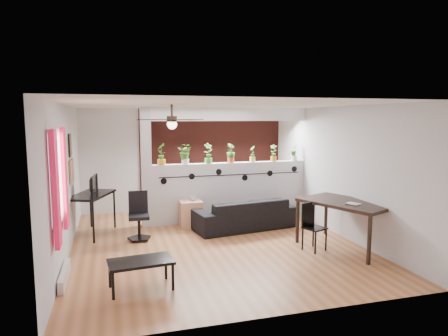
% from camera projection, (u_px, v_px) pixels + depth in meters
% --- Properties ---
extents(room_shell, '(6.30, 7.10, 2.90)m').
position_uv_depth(room_shell, '(213.00, 175.00, 7.49)').
color(room_shell, '#955931').
rests_on(room_shell, ground).
extents(partition_wall, '(3.60, 0.18, 1.35)m').
position_uv_depth(partition_wall, '(231.00, 192.00, 9.22)').
color(partition_wall, '#BCBCC1').
rests_on(partition_wall, ground).
extents(ceiling_header, '(3.60, 0.18, 0.30)m').
position_uv_depth(ceiling_header, '(231.00, 114.00, 8.99)').
color(ceiling_header, silver).
rests_on(ceiling_header, room_shell).
extents(pier_column, '(0.22, 0.20, 2.60)m').
position_uv_depth(pier_column, '(146.00, 168.00, 8.62)').
color(pier_column, '#BCBCC1').
rests_on(pier_column, ground).
extents(brick_panel, '(3.90, 0.05, 2.60)m').
position_uv_depth(brick_panel, '(215.00, 159.00, 10.54)').
color(brick_panel, '#A03A2E').
rests_on(brick_panel, ground).
extents(vine_decal, '(3.31, 0.01, 0.30)m').
position_uv_depth(vine_decal, '(232.00, 175.00, 9.07)').
color(vine_decal, black).
rests_on(vine_decal, partition_wall).
extents(window_assembly, '(0.09, 1.30, 1.55)m').
position_uv_depth(window_assembly, '(58.00, 179.00, 5.63)').
color(window_assembly, white).
rests_on(window_assembly, room_shell).
extents(baseboard_heater, '(0.08, 1.00, 0.18)m').
position_uv_depth(baseboard_heater, '(65.00, 275.00, 5.81)').
color(baseboard_heater, silver).
rests_on(baseboard_heater, ground).
extents(corkboard, '(0.03, 0.60, 0.45)m').
position_uv_depth(corkboard, '(72.00, 171.00, 7.70)').
color(corkboard, '#9D704B').
rests_on(corkboard, room_shell).
extents(framed_art, '(0.03, 0.34, 0.44)m').
position_uv_depth(framed_art, '(70.00, 145.00, 7.59)').
color(framed_art, '#8C7259').
rests_on(framed_art, room_shell).
extents(ceiling_fan, '(1.19, 1.19, 0.43)m').
position_uv_depth(ceiling_fan, '(172.00, 121.00, 6.86)').
color(ceiling_fan, black).
rests_on(ceiling_fan, room_shell).
extents(potted_plant_0, '(0.31, 0.32, 0.48)m').
position_uv_depth(potted_plant_0, '(161.00, 153.00, 8.68)').
color(potted_plant_0, orange).
rests_on(potted_plant_0, partition_wall).
extents(potted_plant_1, '(0.29, 0.27, 0.45)m').
position_uv_depth(potted_plant_1, '(185.00, 153.00, 8.82)').
color(potted_plant_1, white).
rests_on(potted_plant_1, partition_wall).
extents(potted_plant_2, '(0.26, 0.22, 0.46)m').
position_uv_depth(potted_plant_2, '(208.00, 153.00, 8.96)').
color(potted_plant_2, green).
rests_on(potted_plant_2, partition_wall).
extents(potted_plant_3, '(0.28, 0.28, 0.43)m').
position_uv_depth(potted_plant_3, '(231.00, 153.00, 9.10)').
color(potted_plant_3, '#C94520').
rests_on(potted_plant_3, partition_wall).
extents(potted_plant_4, '(0.15, 0.19, 0.38)m').
position_uv_depth(potted_plant_4, '(252.00, 153.00, 9.25)').
color(potted_plant_4, gold).
rests_on(potted_plant_4, partition_wall).
extents(potted_plant_5, '(0.25, 0.24, 0.40)m').
position_uv_depth(potted_plant_5, '(274.00, 152.00, 9.39)').
color(potted_plant_5, '#C47017').
rests_on(potted_plant_5, partition_wall).
extents(potted_plant_6, '(0.25, 0.23, 0.40)m').
position_uv_depth(potted_plant_6, '(294.00, 152.00, 9.53)').
color(potted_plant_6, silver).
rests_on(potted_plant_6, partition_wall).
extents(sofa, '(2.22, 1.14, 0.62)m').
position_uv_depth(sofa, '(245.00, 214.00, 8.60)').
color(sofa, black).
rests_on(sofa, ground).
extents(cube_shelf, '(0.48, 0.42, 0.58)m').
position_uv_depth(cube_shelf, '(191.00, 214.00, 8.67)').
color(cube_shelf, tan).
rests_on(cube_shelf, ground).
extents(cup, '(0.13, 0.13, 0.10)m').
position_uv_depth(cup, '(193.00, 199.00, 8.64)').
color(cup, gray).
rests_on(cup, cube_shelf).
extents(computer_desk, '(0.99, 1.31, 0.84)m').
position_uv_depth(computer_desk, '(91.00, 198.00, 8.06)').
color(computer_desk, black).
rests_on(computer_desk, ground).
extents(monitor, '(0.35, 0.11, 0.20)m').
position_uv_depth(monitor, '(91.00, 188.00, 8.18)').
color(monitor, black).
rests_on(monitor, computer_desk).
extents(office_chair, '(0.48, 0.48, 0.93)m').
position_uv_depth(office_chair, '(139.00, 219.00, 7.79)').
color(office_chair, black).
rests_on(office_chair, ground).
extents(dining_table, '(1.51, 1.83, 0.86)m').
position_uv_depth(dining_table, '(346.00, 206.00, 7.25)').
color(dining_table, black).
rests_on(dining_table, ground).
extents(book, '(0.25, 0.28, 0.02)m').
position_uv_depth(book, '(351.00, 205.00, 6.92)').
color(book, gray).
rests_on(book, dining_table).
extents(folding_chair, '(0.45, 0.45, 0.86)m').
position_uv_depth(folding_chair, '(311.00, 222.00, 7.18)').
color(folding_chair, black).
rests_on(folding_chair, ground).
extents(coffee_table, '(0.93, 0.58, 0.41)m').
position_uv_depth(coffee_table, '(141.00, 263.00, 5.52)').
color(coffee_table, black).
rests_on(coffee_table, ground).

